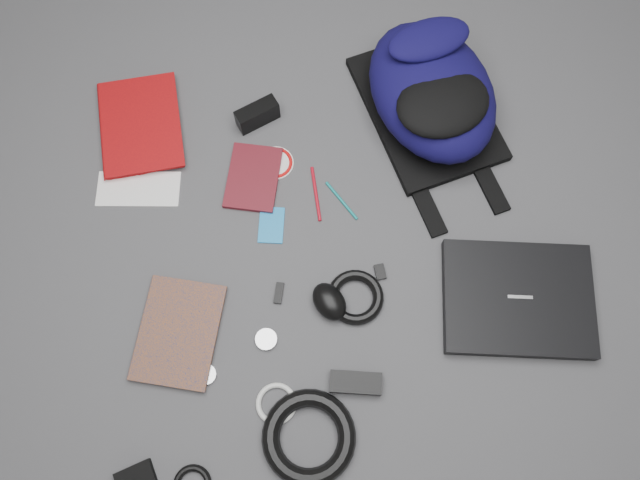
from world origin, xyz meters
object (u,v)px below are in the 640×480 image
object	(u,v)px
laptop	(518,299)
power_brick	(356,383)
textbook_red	(100,132)
dvd_case	(253,178)
backpack	(432,91)
compact_camera	(257,115)
mouse	(329,302)
comic_book	(141,327)

from	to	relation	value
laptop	power_brick	world-z (taller)	laptop
laptop	textbook_red	size ratio (longest dim) A/B	1.25
dvd_case	power_brick	xyz separation A→B (m)	(0.10, -0.55, 0.01)
backpack	laptop	xyz separation A→B (m)	(0.04, -0.53, -0.08)
backpack	compact_camera	xyz separation A→B (m)	(-0.43, 0.09, -0.06)
backpack	mouse	world-z (taller)	backpack
textbook_red	power_brick	world-z (taller)	textbook_red
comic_book	mouse	distance (m)	0.44
dvd_case	power_brick	distance (m)	0.56
textbook_red	comic_book	world-z (taller)	textbook_red
power_brick	mouse	bearing A→B (deg)	111.22
comic_book	compact_camera	xyz separation A→B (m)	(0.39, 0.45, 0.02)
textbook_red	compact_camera	distance (m)	0.40
dvd_case	compact_camera	size ratio (longest dim) A/B	1.59
comic_book	power_brick	xyz separation A→B (m)	(0.44, -0.25, 0.00)
textbook_red	comic_book	size ratio (longest dim) A/B	1.12
comic_book	compact_camera	world-z (taller)	compact_camera
backpack	mouse	distance (m)	0.57
backpack	comic_book	distance (m)	0.89
textbook_red	dvd_case	bearing A→B (deg)	-27.64
comic_book	dvd_case	bearing A→B (deg)	65.74
laptop	backpack	bearing A→B (deg)	112.47
backpack	textbook_red	bearing A→B (deg)	164.02
laptop	textbook_red	bearing A→B (deg)	159.37
compact_camera	mouse	distance (m)	0.52
backpack	laptop	distance (m)	0.54
backpack	compact_camera	world-z (taller)	backpack
textbook_red	backpack	bearing A→B (deg)	-5.36
textbook_red	mouse	xyz separation A→B (m)	(0.44, -0.58, 0.01)
comic_book	power_brick	size ratio (longest dim) A/B	2.14
textbook_red	laptop	bearing A→B (deg)	-33.30
dvd_case	mouse	xyz separation A→B (m)	(0.10, -0.36, 0.02)
comic_book	compact_camera	distance (m)	0.59
textbook_red	mouse	bearing A→B (deg)	-47.53
textbook_red	dvd_case	distance (m)	0.41
dvd_case	compact_camera	bearing A→B (deg)	94.80
textbook_red	mouse	size ratio (longest dim) A/B	2.84
backpack	power_brick	xyz separation A→B (m)	(-0.37, -0.62, -0.08)
laptop	power_brick	distance (m)	0.42
laptop	power_brick	size ratio (longest dim) A/B	2.99
backpack	textbook_red	distance (m)	0.84
comic_book	dvd_case	xyz separation A→B (m)	(0.34, 0.29, -0.00)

